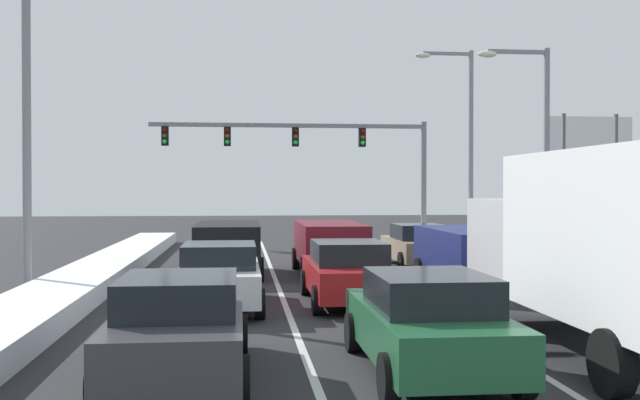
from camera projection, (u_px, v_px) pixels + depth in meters
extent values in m
plane|color=#28282B|center=(358.00, 306.00, 17.70)|extent=(120.00, 120.00, 0.00)
cube|color=silver|center=(399.00, 286.00, 21.23)|extent=(0.14, 37.02, 0.01)
cube|color=silver|center=(279.00, 288.00, 20.87)|extent=(0.14, 37.02, 0.01)
cube|color=white|center=(578.00, 273.00, 21.78)|extent=(1.77, 37.02, 0.61)
cube|color=white|center=(83.00, 282.00, 20.31)|extent=(1.81, 37.02, 0.50)
cube|color=#B7BABF|center=(540.00, 249.00, 15.07)|extent=(2.35, 2.20, 2.00)
cube|color=silver|center=(634.00, 235.00, 11.48)|extent=(2.35, 5.00, 2.60)
cylinder|color=black|center=(481.00, 302.00, 15.26)|extent=(0.28, 0.92, 0.92)
cylinder|color=black|center=(587.00, 300.00, 15.50)|extent=(0.28, 0.92, 0.92)
cylinder|color=black|center=(612.00, 363.00, 9.89)|extent=(0.28, 0.92, 0.92)
cube|color=navy|center=(470.00, 252.00, 20.35)|extent=(1.95, 4.90, 1.25)
cube|color=black|center=(500.00, 249.00, 17.95)|extent=(1.56, 0.06, 0.55)
cube|color=red|center=(469.00, 265.00, 17.89)|extent=(0.20, 0.08, 0.28)
cube|color=red|center=(532.00, 264.00, 18.05)|extent=(0.20, 0.08, 0.28)
cylinder|color=black|center=(420.00, 271.00, 21.95)|extent=(0.25, 0.74, 0.74)
cylinder|color=black|center=(484.00, 270.00, 22.15)|extent=(0.25, 0.74, 0.74)
cylinder|color=black|center=(453.00, 285.00, 18.57)|extent=(0.25, 0.74, 0.74)
cylinder|color=black|center=(527.00, 284.00, 18.77)|extent=(0.25, 0.74, 0.74)
cube|color=#937F60|center=(418.00, 249.00, 26.65)|extent=(1.82, 4.50, 0.70)
cube|color=black|center=(419.00, 232.00, 26.49)|extent=(1.64, 2.20, 0.55)
cube|color=red|center=(413.00, 251.00, 24.38)|extent=(0.24, 0.08, 0.14)
cube|color=red|center=(454.00, 250.00, 24.53)|extent=(0.24, 0.08, 0.14)
cylinder|color=black|center=(385.00, 254.00, 28.10)|extent=(0.22, 0.66, 0.66)
cylinder|color=black|center=(431.00, 253.00, 28.28)|extent=(0.22, 0.66, 0.66)
cylinder|color=black|center=(402.00, 262.00, 25.01)|extent=(0.22, 0.66, 0.66)
cylinder|color=black|center=(454.00, 261.00, 25.20)|extent=(0.22, 0.66, 0.66)
cube|color=#1E5633|center=(427.00, 331.00, 11.26)|extent=(1.82, 4.50, 0.70)
cube|color=black|center=(430.00, 292.00, 11.11)|extent=(1.64, 2.20, 0.55)
cube|color=red|center=(416.00, 356.00, 9.00)|extent=(0.24, 0.08, 0.14)
cube|color=red|center=(527.00, 354.00, 9.15)|extent=(0.24, 0.08, 0.14)
cylinder|color=black|center=(353.00, 332.00, 12.72)|extent=(0.22, 0.66, 0.66)
cylinder|color=black|center=(455.00, 330.00, 12.90)|extent=(0.22, 0.66, 0.66)
cylinder|color=black|center=(389.00, 378.00, 9.63)|extent=(0.22, 0.66, 0.66)
cylinder|color=black|center=(523.00, 374.00, 9.82)|extent=(0.22, 0.66, 0.66)
cube|color=maroon|center=(348.00, 277.00, 18.05)|extent=(1.82, 4.50, 0.70)
cube|color=black|center=(348.00, 253.00, 17.89)|extent=(1.64, 2.20, 0.55)
cube|color=red|center=(330.00, 284.00, 15.79)|extent=(0.24, 0.08, 0.14)
cube|color=red|center=(394.00, 284.00, 15.94)|extent=(0.24, 0.08, 0.14)
cylinder|color=black|center=(305.00, 282.00, 19.50)|extent=(0.22, 0.66, 0.66)
cylinder|color=black|center=(373.00, 281.00, 19.69)|extent=(0.22, 0.66, 0.66)
cylinder|color=black|center=(317.00, 300.00, 16.42)|extent=(0.22, 0.66, 0.66)
cylinder|color=black|center=(397.00, 299.00, 16.61)|extent=(0.22, 0.66, 0.66)
cube|color=maroon|center=(329.00, 242.00, 24.15)|extent=(1.95, 4.90, 1.25)
cube|color=black|center=(339.00, 239.00, 21.75)|extent=(1.56, 0.06, 0.55)
cube|color=red|center=(312.00, 252.00, 21.68)|extent=(0.20, 0.08, 0.28)
cube|color=red|center=(366.00, 251.00, 21.85)|extent=(0.20, 0.08, 0.28)
cylinder|color=black|center=(296.00, 258.00, 25.75)|extent=(0.25, 0.74, 0.74)
cylinder|color=black|center=(351.00, 258.00, 25.95)|extent=(0.25, 0.74, 0.74)
cylinder|color=black|center=(304.00, 269.00, 22.37)|extent=(0.25, 0.74, 0.74)
cylinder|color=black|center=(367.00, 268.00, 22.57)|extent=(0.25, 0.74, 0.74)
cube|color=#38383D|center=(180.00, 335.00, 10.94)|extent=(1.82, 4.50, 0.70)
cube|color=black|center=(179.00, 295.00, 10.79)|extent=(1.64, 2.20, 0.55)
cube|color=red|center=(104.00, 363.00, 8.68)|extent=(0.24, 0.08, 0.14)
cube|color=red|center=(224.00, 360.00, 8.83)|extent=(0.24, 0.08, 0.14)
cylinder|color=black|center=(133.00, 336.00, 12.40)|extent=(0.22, 0.66, 0.66)
cylinder|color=black|center=(241.00, 334.00, 12.58)|extent=(0.22, 0.66, 0.66)
cylinder|color=black|center=(97.00, 385.00, 9.31)|extent=(0.22, 0.66, 0.66)
cylinder|color=black|center=(241.00, 381.00, 9.50)|extent=(0.22, 0.66, 0.66)
cube|color=silver|center=(220.00, 281.00, 17.34)|extent=(1.82, 4.50, 0.70)
cube|color=black|center=(219.00, 256.00, 17.18)|extent=(1.64, 2.20, 0.55)
cube|color=red|center=(182.00, 289.00, 15.08)|extent=(0.24, 0.08, 0.14)
cube|color=red|center=(251.00, 288.00, 15.22)|extent=(0.24, 0.08, 0.14)
cylinder|color=black|center=(186.00, 286.00, 18.79)|extent=(0.22, 0.66, 0.66)
cylinder|color=black|center=(257.00, 285.00, 18.98)|extent=(0.22, 0.66, 0.66)
cylinder|color=black|center=(175.00, 305.00, 15.71)|extent=(0.22, 0.66, 0.66)
cylinder|color=black|center=(260.00, 304.00, 15.89)|extent=(0.22, 0.66, 0.66)
cube|color=black|center=(228.00, 243.00, 23.78)|extent=(1.95, 4.90, 1.25)
cube|color=black|center=(226.00, 239.00, 21.38)|extent=(1.56, 0.06, 0.55)
cube|color=red|center=(199.00, 253.00, 21.31)|extent=(0.20, 0.08, 0.28)
cube|color=red|center=(254.00, 252.00, 21.48)|extent=(0.20, 0.08, 0.28)
cylinder|color=black|center=(200.00, 259.00, 25.38)|extent=(0.25, 0.74, 0.74)
cylinder|color=black|center=(257.00, 259.00, 25.58)|extent=(0.25, 0.74, 0.74)
cylinder|color=black|center=(194.00, 270.00, 22.00)|extent=(0.25, 0.74, 0.74)
cylinder|color=black|center=(259.00, 270.00, 22.20)|extent=(0.25, 0.74, 0.74)
cylinder|color=slate|center=(424.00, 182.00, 38.43)|extent=(0.28, 0.28, 6.20)
cube|color=slate|center=(289.00, 125.00, 37.66)|extent=(13.86, 0.20, 0.20)
cube|color=black|center=(362.00, 137.00, 38.06)|extent=(0.34, 0.34, 0.95)
sphere|color=#4C0A0A|center=(363.00, 132.00, 37.87)|extent=(0.22, 0.22, 0.22)
sphere|color=#593F0C|center=(363.00, 137.00, 37.87)|extent=(0.22, 0.22, 0.22)
sphere|color=green|center=(363.00, 143.00, 37.88)|extent=(0.22, 0.22, 0.22)
cube|color=black|center=(295.00, 137.00, 37.70)|extent=(0.34, 0.34, 0.95)
sphere|color=#4C0A0A|center=(296.00, 131.00, 37.51)|extent=(0.22, 0.22, 0.22)
sphere|color=#593F0C|center=(296.00, 137.00, 37.52)|extent=(0.22, 0.22, 0.22)
sphere|color=green|center=(296.00, 142.00, 37.52)|extent=(0.22, 0.22, 0.22)
cube|color=black|center=(227.00, 136.00, 37.34)|extent=(0.34, 0.34, 0.95)
sphere|color=#4C0A0A|center=(227.00, 130.00, 37.15)|extent=(0.22, 0.22, 0.22)
sphere|color=#593F0C|center=(227.00, 136.00, 37.16)|extent=(0.22, 0.22, 0.22)
sphere|color=green|center=(227.00, 142.00, 37.16)|extent=(0.22, 0.22, 0.22)
cube|color=black|center=(165.00, 136.00, 37.02)|extent=(0.34, 0.34, 0.95)
sphere|color=#4C0A0A|center=(165.00, 130.00, 36.83)|extent=(0.22, 0.22, 0.22)
sphere|color=#593F0C|center=(165.00, 136.00, 36.83)|extent=(0.22, 0.22, 0.22)
sphere|color=green|center=(165.00, 142.00, 36.84)|extent=(0.22, 0.22, 0.22)
cylinder|color=gray|center=(546.00, 157.00, 26.87)|extent=(0.22, 0.22, 7.80)
cube|color=gray|center=(517.00, 52.00, 26.70)|extent=(2.20, 0.14, 0.14)
ellipsoid|color=#EAE5C6|center=(487.00, 54.00, 26.59)|extent=(0.70, 0.36, 0.24)
cylinder|color=gray|center=(471.00, 151.00, 33.49)|extent=(0.22, 0.22, 8.93)
cube|color=gray|center=(447.00, 54.00, 33.31)|extent=(2.20, 0.14, 0.14)
ellipsoid|color=#EAE5C6|center=(423.00, 55.00, 33.19)|extent=(0.70, 0.36, 0.24)
cylinder|color=gray|center=(27.00, 134.00, 19.03)|extent=(0.22, 0.22, 8.32)
cylinder|color=#59595B|center=(563.00, 189.00, 27.27)|extent=(0.16, 0.16, 5.50)
cylinder|color=#59595B|center=(616.00, 189.00, 27.48)|extent=(0.16, 0.16, 5.50)
cube|color=white|center=(590.00, 139.00, 27.35)|extent=(3.20, 0.12, 1.60)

